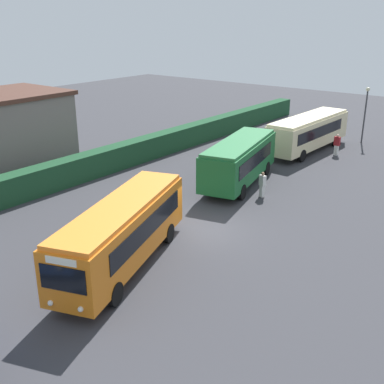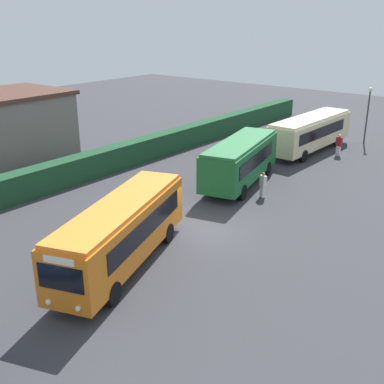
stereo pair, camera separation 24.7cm
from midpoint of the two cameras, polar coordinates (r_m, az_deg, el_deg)
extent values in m
plane|color=#38383D|center=(26.02, 1.73, -4.71)|extent=(105.83, 105.83, 0.00)
cube|color=orange|center=(22.05, -8.09, -4.73)|extent=(9.93, 5.42, 2.39)
cube|color=orange|center=(21.54, -8.26, -1.61)|extent=(9.59, 5.14, 0.20)
cube|color=black|center=(21.70, -4.99, -4.18)|extent=(7.16, 2.55, 0.96)
cube|color=black|center=(22.69, -10.46, -3.33)|extent=(7.16, 2.55, 0.96)
cube|color=black|center=(18.23, -15.08, -9.95)|extent=(0.67, 1.81, 1.00)
cube|color=silver|center=(17.88, -15.29, -7.93)|extent=(0.46, 1.22, 0.28)
cylinder|color=black|center=(19.86, -9.06, -11.90)|extent=(1.04, 0.60, 1.00)
cylinder|color=black|center=(20.84, -14.35, -10.66)|extent=(1.04, 0.60, 1.00)
cylinder|color=black|center=(24.65, -2.60, -4.92)|extent=(1.04, 0.60, 1.00)
cylinder|color=black|center=(25.44, -7.08, -4.23)|extent=(1.04, 0.60, 1.00)
sphere|color=silver|center=(18.49, -13.08, -13.41)|extent=(0.22, 0.22, 0.22)
sphere|color=silver|center=(19.13, -16.43, -12.52)|extent=(0.22, 0.22, 0.22)
cube|color=#19602D|center=(32.84, 6.00, 3.78)|extent=(9.17, 4.47, 2.33)
cube|color=#27723C|center=(32.50, 6.08, 5.91)|extent=(8.87, 4.22, 0.20)
cube|color=black|center=(32.91, 3.72, 4.39)|extent=(6.71, 1.59, 0.93)
cube|color=black|center=(32.10, 8.01, 3.82)|extent=(6.71, 1.59, 0.93)
cube|color=black|center=(36.83, 8.33, 5.95)|extent=(0.51, 2.04, 0.98)
cube|color=silver|center=(36.66, 8.39, 7.01)|extent=(0.36, 1.37, 0.28)
cylinder|color=black|center=(36.03, 5.63, 3.28)|extent=(1.04, 0.50, 1.00)
cylinder|color=black|center=(35.35, 9.21, 2.78)|extent=(1.04, 0.50, 1.00)
cylinder|color=black|center=(31.18, 2.20, 0.62)|extent=(1.04, 0.50, 1.00)
cylinder|color=black|center=(30.40, 6.27, -0.02)|extent=(1.04, 0.50, 1.00)
sphere|color=silver|center=(37.32, 7.23, 4.46)|extent=(0.22, 0.22, 0.22)
sphere|color=silver|center=(36.94, 9.29, 4.18)|extent=(0.22, 0.22, 0.22)
cube|color=beige|center=(42.17, 14.11, 6.95)|extent=(10.48, 2.82, 2.27)
cube|color=#F8E8B2|center=(41.91, 14.26, 8.59)|extent=(10.16, 2.61, 0.20)
cube|color=black|center=(42.40, 12.42, 7.54)|extent=(8.12, 0.28, 0.91)
cube|color=black|center=(41.32, 15.54, 6.94)|extent=(8.12, 0.28, 0.91)
cube|color=black|center=(46.77, 17.04, 8.29)|extent=(0.10, 2.06, 0.95)
cube|color=silver|center=(46.64, 17.12, 9.11)|extent=(0.08, 1.38, 0.28)
cylinder|color=black|center=(45.76, 14.51, 6.41)|extent=(1.01, 0.31, 1.00)
cylinder|color=black|center=(44.85, 17.16, 5.88)|extent=(1.01, 0.31, 1.00)
cylinder|color=black|center=(40.19, 10.43, 4.84)|extent=(1.01, 0.31, 1.00)
cylinder|color=black|center=(39.15, 13.36, 4.21)|extent=(1.01, 0.31, 1.00)
sphere|color=silver|center=(47.27, 16.15, 7.19)|extent=(0.22, 0.22, 0.22)
sphere|color=silver|center=(46.74, 17.69, 6.89)|extent=(0.22, 0.22, 0.22)
cube|color=silver|center=(30.99, 8.66, 0.06)|extent=(0.34, 0.36, 0.78)
cube|color=silver|center=(30.75, 8.73, 1.34)|extent=(0.42, 0.52, 0.69)
sphere|color=#8C6647|center=(30.60, 8.78, 2.14)|extent=(0.22, 0.22, 0.22)
cube|color=silver|center=(41.78, 17.22, 4.73)|extent=(0.28, 0.34, 0.84)
cube|color=maroon|center=(41.59, 17.34, 5.78)|extent=(0.32, 0.51, 0.74)
sphere|color=beige|center=(41.48, 17.41, 6.42)|extent=(0.23, 0.23, 0.23)
cube|color=#1C472A|center=(33.74, -14.88, 2.20)|extent=(64.92, 1.34, 1.80)
cone|color=orange|center=(50.58, 9.58, 7.83)|extent=(0.36, 0.36, 0.60)
cylinder|color=#38383D|center=(46.32, 20.31, 8.31)|extent=(0.14, 0.14, 4.70)
sphere|color=beige|center=(45.92, 20.70, 11.39)|extent=(0.36, 0.36, 0.36)
camera|label=1|loc=(0.12, -89.74, 0.10)|focal=44.64mm
camera|label=2|loc=(0.12, 90.26, -0.10)|focal=44.64mm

